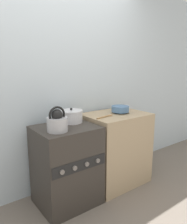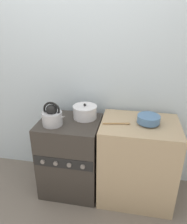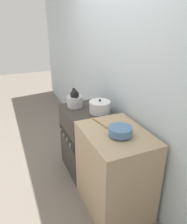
{
  "view_description": "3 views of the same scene",
  "coord_description": "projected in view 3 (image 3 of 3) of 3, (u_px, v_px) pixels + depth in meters",
  "views": [
    {
      "loc": [
        -1.04,
        -1.61,
        1.46
      ],
      "look_at": [
        0.34,
        0.24,
        0.96
      ],
      "focal_mm": 35.0,
      "sensor_mm": 36.0,
      "label": 1
    },
    {
      "loc": [
        0.62,
        -1.64,
        1.84
      ],
      "look_at": [
        0.25,
        0.28,
        0.97
      ],
      "focal_mm": 35.0,
      "sensor_mm": 36.0,
      "label": 2
    },
    {
      "loc": [
        2.27,
        -0.61,
        1.87
      ],
      "look_at": [
        0.27,
        0.24,
        0.93
      ],
      "focal_mm": 35.0,
      "sensor_mm": 36.0,
      "label": 3
    }
  ],
  "objects": [
    {
      "name": "ground_plane",
      "position": [
        68.0,
        172.0,
        2.88
      ],
      "size": [
        12.0,
        12.0,
        0.0
      ],
      "primitive_type": "plane",
      "color": "#70665B"
    },
    {
      "name": "stove",
      "position": [
        87.0,
        140.0,
        2.8
      ],
      "size": [
        0.62,
        0.55,
        0.85
      ],
      "color": "#332D28",
      "rests_on": "ground_plane"
    },
    {
      "name": "kettle",
      "position": [
        75.0,
        100.0,
        2.68
      ],
      "size": [
        0.24,
        0.2,
        0.24
      ],
      "color": "#B2B2B7",
      "rests_on": "stove"
    },
    {
      "name": "wall_back",
      "position": [
        115.0,
        74.0,
        2.61
      ],
      "size": [
        7.0,
        0.06,
        2.5
      ],
      "color": "silver",
      "rests_on": "ground_plane"
    },
    {
      "name": "cooking_pot",
      "position": [
        100.0,
        107.0,
        2.53
      ],
      "size": [
        0.25,
        0.25,
        0.16
      ],
      "color": "silver",
      "rests_on": "stove"
    },
    {
      "name": "counter",
      "position": [
        114.0,
        171.0,
        2.21
      ],
      "size": [
        0.76,
        0.57,
        0.89
      ],
      "color": "tan",
      "rests_on": "ground_plane"
    },
    {
      "name": "wooden_spoon",
      "position": [
        101.0,
        124.0,
        2.18
      ],
      "size": [
        0.27,
        0.08,
        0.02
      ],
      "color": "#A37A4C",
      "rests_on": "counter"
    },
    {
      "name": "enamel_bowl",
      "position": [
        120.0,
        131.0,
        1.95
      ],
      "size": [
        0.21,
        0.21,
        0.09
      ],
      "color": "#4C729E",
      "rests_on": "counter"
    }
  ]
}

